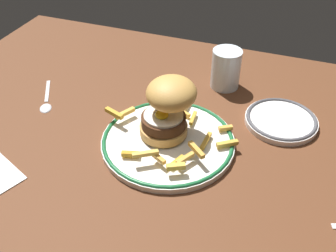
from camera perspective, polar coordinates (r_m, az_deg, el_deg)
name	(u,v)px	position (r cm, az deg, el deg)	size (l,w,h in cm)	color
ground_plane	(154,155)	(77.21, -2.01, -4.31)	(118.23, 93.27, 4.00)	#59311B
dinner_plate	(168,141)	(76.05, 0.00, -2.21)	(26.27, 26.27, 1.60)	white
burger	(168,106)	(73.80, 0.00, 2.91)	(10.80, 11.62, 11.64)	#C88F48
fries_pile	(170,131)	(75.52, 0.35, -0.78)	(27.70, 22.59, 2.64)	gold
water_glass	(226,71)	(92.35, 8.51, 8.03)	(6.83, 6.83, 9.32)	silver
side_plate	(281,120)	(84.60, 16.35, 0.84)	(15.10, 15.10, 1.60)	white
spoon	(46,103)	(91.08, -17.58, 3.21)	(8.24, 12.31, 0.90)	silver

